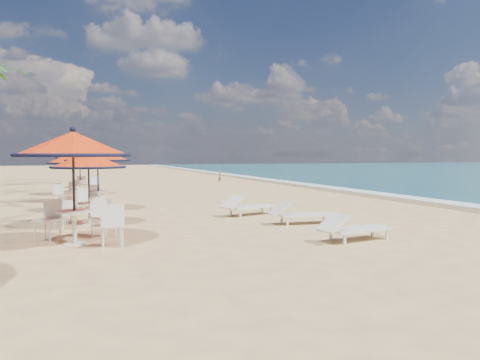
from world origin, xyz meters
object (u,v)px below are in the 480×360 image
object	(u,v)px
station_1	(87,169)
station_4	(81,159)
station_3	(71,164)
lounger_mid	(300,213)
station_0	(75,158)
lounger_near	(353,228)
lounger_far	(247,206)
station_2	(97,160)

from	to	relation	value
station_1	station_4	distance (m)	10.99
station_3	lounger_mid	distance (m)	11.16
station_0	lounger_near	size ratio (longest dim) A/B	1.36
station_3	lounger_far	xyz separation A→B (m)	(5.47, -6.84, -1.28)
station_4	station_2	bearing A→B (deg)	-86.93
station_2	lounger_mid	world-z (taller)	station_2
lounger_mid	lounger_far	size ratio (longest dim) A/B	0.96
lounger_mid	lounger_far	world-z (taller)	lounger_far
lounger_near	lounger_mid	xyz separation A→B (m)	(0.05, 2.81, 0.00)
station_3	lounger_near	bearing A→B (deg)	-62.61
station_0	lounger_near	world-z (taller)	station_0
station_2	station_3	xyz separation A→B (m)	(-0.88, 3.67, -0.22)
station_4	lounger_mid	distance (m)	14.12
station_4	lounger_mid	size ratio (longest dim) A/B	1.25
station_3	station_4	size ratio (longest dim) A/B	0.90
station_0	lounger_mid	xyz separation A→B (m)	(6.14, 1.01, -1.62)
station_4	lounger_far	xyz separation A→B (m)	(4.99, -10.48, -1.45)
station_0	station_4	xyz separation A→B (m)	(0.37, 13.81, -0.16)
lounger_near	station_2	bearing A→B (deg)	113.22
station_1	lounger_near	bearing A→B (deg)	-38.70
station_1	station_4	world-z (taller)	station_4
station_0	station_1	bearing A→B (deg)	83.54
lounger_near	station_1	bearing A→B (deg)	131.81
station_3	lounger_far	distance (m)	8.85
lounger_far	station_4	bearing A→B (deg)	96.34
station_4	lounger_far	bearing A→B (deg)	-64.54
lounger_near	station_3	bearing A→B (deg)	107.91
station_0	lounger_far	bearing A→B (deg)	31.78
station_2	station_4	world-z (taller)	station_4
station_2	lounger_mid	size ratio (longest dim) A/B	1.23
station_0	station_1	world-z (taller)	station_0
lounger_far	station_3	bearing A→B (deg)	109.57
station_2	lounger_mid	xyz separation A→B (m)	(5.38, -5.48, -1.51)
station_4	lounger_mid	xyz separation A→B (m)	(5.77, -12.80, -1.46)
station_0	station_3	size ratio (longest dim) A/B	1.21
station_3	lounger_mid	xyz separation A→B (m)	(6.25, -9.15, -1.29)
station_2	lounger_near	distance (m)	9.97
station_0	station_4	world-z (taller)	station_0
station_0	lounger_mid	bearing A→B (deg)	9.31
station_2	lounger_mid	distance (m)	7.83
lounger_near	lounger_far	bearing A→B (deg)	88.57
station_1	lounger_near	size ratio (longest dim) A/B	1.13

